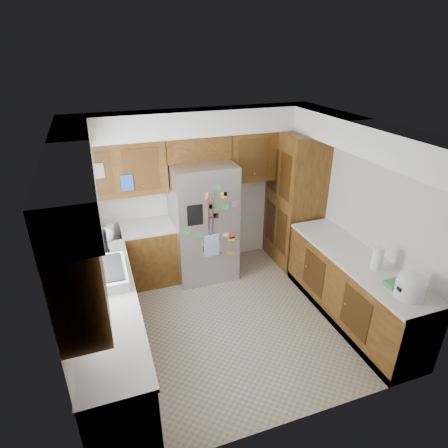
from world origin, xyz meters
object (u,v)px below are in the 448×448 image
Objects in this scene: rice_cooker at (411,285)px; paper_towel at (377,258)px; pantry at (294,200)px; fridge at (203,222)px.

paper_towel is (0.03, 0.55, -0.00)m from rice_cooker.
pantry is 2.45m from rice_cooker.
rice_cooker is at bearing -90.01° from pantry.
fridge is at bearing 177.94° from pantry.
pantry reaches higher than fridge.
rice_cooker is (1.50, -2.51, 0.16)m from fridge.
rice_cooker is at bearing -93.10° from paper_towel.
paper_towel is (0.03, -1.90, -0.02)m from pantry.
rice_cooker is at bearing -59.11° from fridge.
pantry is 1.19× the size of fridge.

